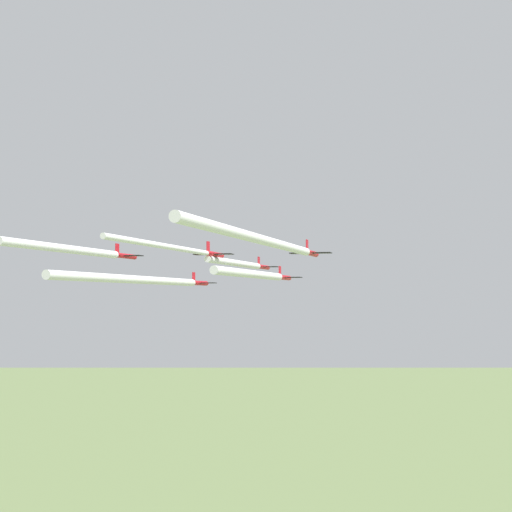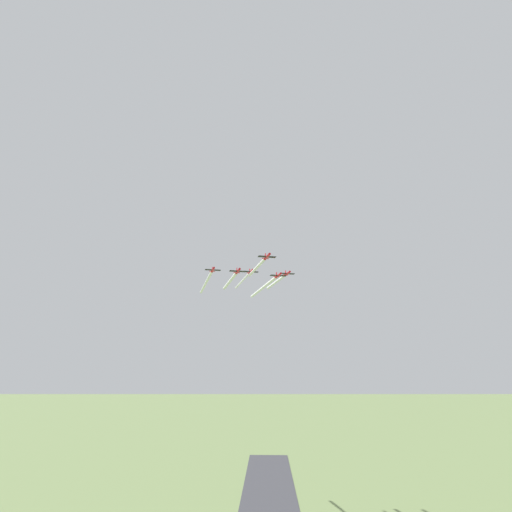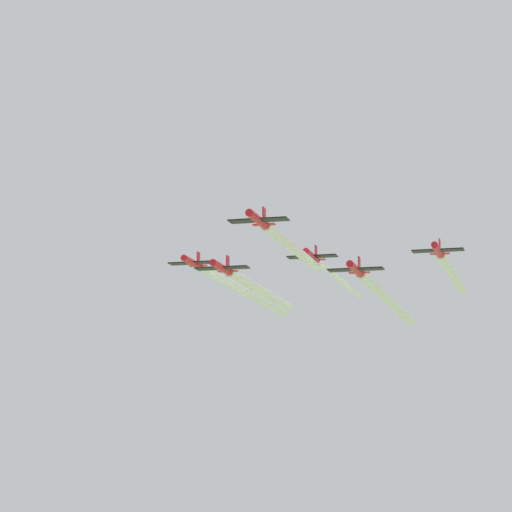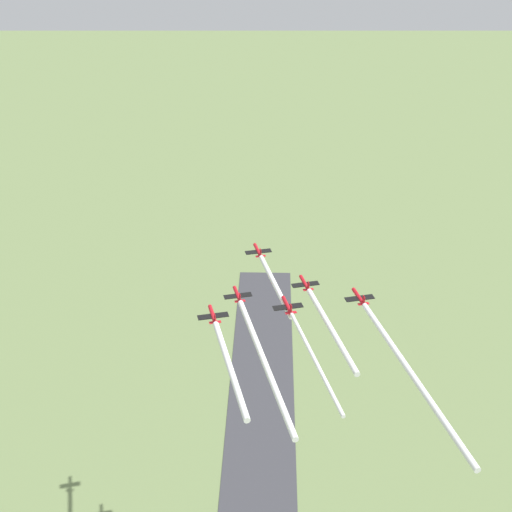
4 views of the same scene
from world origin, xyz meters
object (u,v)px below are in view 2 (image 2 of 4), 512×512
object	(u,v)px
jet_0	(267,257)
jet_5	(213,270)
jet_2	(238,271)
jet_3	(287,273)
jet_1	(278,275)
jet_4	(251,272)

from	to	relation	value
jet_0	jet_5	world-z (taller)	jet_5
jet_0	jet_2	world-z (taller)	jet_0
jet_3	jet_5	size ratio (longest dim) A/B	1.00
jet_5	jet_1	bearing A→B (deg)	150.46
jet_0	jet_1	world-z (taller)	jet_0
jet_1	jet_3	xyz separation A→B (m)	(-9.56, 14.76, 4.82)
jet_0	jet_1	xyz separation A→B (m)	(-9.56, 14.76, -3.79)
jet_1	jet_0	bearing A→B (deg)	59.53
jet_2	jet_3	xyz separation A→B (m)	(-1.57, 30.70, 3.84)
jet_1	jet_4	size ratio (longest dim) A/B	1.00
jet_0	jet_5	size ratio (longest dim) A/B	1.00
jet_2	jet_3	bearing A→B (deg)	-150.46
jet_5	jet_3	bearing A→B (deg)	-180.00
jet_1	jet_5	size ratio (longest dim) A/B	1.00
jet_3	jet_4	world-z (taller)	jet_3
jet_1	jet_5	distance (m)	31.10
jet_1	jet_5	xyz separation A→B (m)	(-25.53, -17.13, 4.67)
jet_0	jet_5	distance (m)	35.18
jet_0	jet_2	size ratio (longest dim) A/B	1.00
jet_3	jet_5	distance (m)	35.66
jet_1	jet_2	size ratio (longest dim) A/B	1.00
jet_1	jet_3	size ratio (longest dim) A/B	1.00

